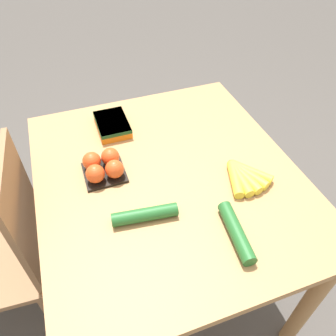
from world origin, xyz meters
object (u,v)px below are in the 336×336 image
carrot_bag (112,124)px  tomato_pack (103,166)px  cucumber_near (145,215)px  banana_bunch (244,176)px  cucumber_far (236,232)px  chair (7,252)px

carrot_bag → tomato_pack: bearing=160.6°
carrot_bag → cucumber_near: bearing=179.1°
banana_bunch → cucumber_far: (-0.20, 0.14, 0.00)m
chair → banana_bunch: size_ratio=5.33×
banana_bunch → cucumber_near: cucumber_near is taller
tomato_pack → cucumber_far: (-0.40, -0.32, -0.02)m
tomato_pack → cucumber_near: bearing=-161.8°
cucumber_far → chair: bearing=62.6°
chair → cucumber_far: size_ratio=4.30×
cucumber_near → tomato_pack: bearing=18.2°
tomato_pack → carrot_bag: bearing=-19.4°
tomato_pack → cucumber_near: 0.26m
tomato_pack → carrot_bag: 0.27m
chair → cucumber_near: bearing=68.9°
chair → carrot_bag: chair is taller
tomato_pack → cucumber_far: bearing=-141.3°
carrot_bag → cucumber_near: (-0.49, 0.01, -0.00)m
tomato_pack → carrot_bag: (0.25, -0.09, -0.01)m
chair → cucumber_near: 0.63m
carrot_bag → banana_bunch: bearing=-140.2°
tomato_pack → cucumber_near: (-0.24, -0.08, -0.02)m
banana_bunch → tomato_pack: (0.20, 0.46, 0.02)m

